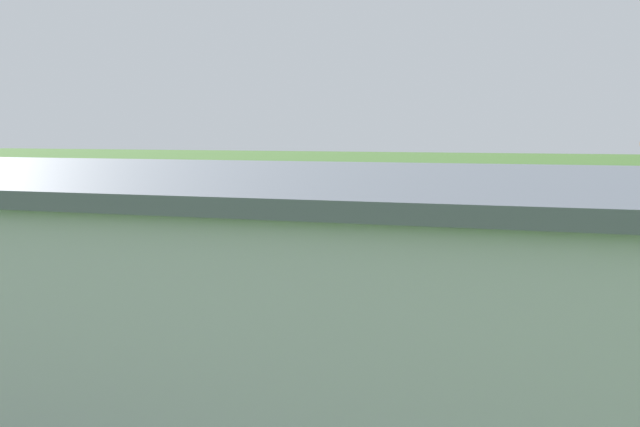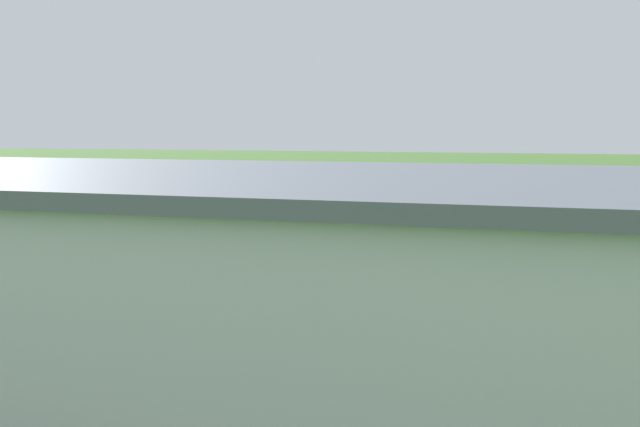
% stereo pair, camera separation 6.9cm
% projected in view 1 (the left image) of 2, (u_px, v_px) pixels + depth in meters
% --- Properties ---
extents(ground_plane, '(400.00, 400.00, 0.00)m').
position_uv_depth(ground_plane, '(310.00, 236.00, 54.27)').
color(ground_plane, '#3D6628').
extents(hangar, '(38.48, 15.54, 5.87)m').
position_uv_depth(hangar, '(93.00, 272.00, 23.39)').
color(hangar, silver).
rests_on(hangar, ground_plane).
extents(biplane, '(8.20, 7.30, 3.62)m').
position_uv_depth(biplane, '(353.00, 192.00, 55.26)').
color(biplane, silver).
extents(person_by_parked_cars, '(0.44, 0.44, 1.68)m').
position_uv_depth(person_by_parked_cars, '(6.00, 234.00, 48.78)').
color(person_by_parked_cars, '#72338C').
rests_on(person_by_parked_cars, ground_plane).
extents(person_crossing_taxiway, '(0.53, 0.53, 1.65)m').
position_uv_depth(person_crossing_taxiway, '(101.00, 241.00, 45.78)').
color(person_crossing_taxiway, '#3F3F47').
rests_on(person_crossing_taxiway, ground_plane).
extents(person_beside_truck, '(0.54, 0.54, 1.67)m').
position_uv_depth(person_beside_truck, '(85.00, 245.00, 43.98)').
color(person_beside_truck, '#33723F').
rests_on(person_beside_truck, ground_plane).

